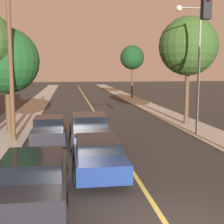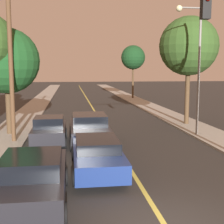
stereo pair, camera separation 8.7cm
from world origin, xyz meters
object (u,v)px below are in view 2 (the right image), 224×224
(car_outer_lane_front, at_px, (33,179))
(car_outer_lane_second, at_px, (49,130))
(tree_left_near, at_px, (7,61))
(car_near_lane_front, at_px, (97,153))
(utility_pole_left, at_px, (11,61))
(tree_right_far, at_px, (133,58))
(car_near_lane_second, at_px, (89,128))
(streetlamp_right, at_px, (194,54))
(tree_right_near, at_px, (189,46))

(car_outer_lane_front, xyz_separation_m, car_outer_lane_second, (0.00, 7.70, -0.03))
(car_outer_lane_front, height_order, tree_left_near, tree_left_near)
(car_near_lane_front, bearing_deg, car_outer_lane_second, 113.74)
(car_outer_lane_second, xyz_separation_m, utility_pole_left, (-1.95, 0.57, 3.68))
(car_outer_lane_second, height_order, tree_right_far, tree_right_far)
(car_near_lane_second, relative_size, streetlamp_right, 0.66)
(car_near_lane_second, xyz_separation_m, car_outer_lane_second, (-2.13, 0.18, -0.08))
(tree_right_near, distance_m, tree_right_far, 21.11)
(streetlamp_right, height_order, tree_right_far, streetlamp_right)
(car_outer_lane_second, relative_size, tree_right_near, 0.51)
(utility_pole_left, bearing_deg, car_near_lane_second, -10.43)
(car_near_lane_second, bearing_deg, car_outer_lane_second, 175.16)
(tree_right_far, bearing_deg, utility_pole_left, -115.04)
(car_outer_lane_front, xyz_separation_m, tree_right_near, (9.44, 12.31, 4.81))
(tree_right_near, xyz_separation_m, tree_right_far, (0.35, 21.11, 0.05))
(car_outer_lane_front, relative_size, utility_pole_left, 0.55)
(tree_left_near, height_order, tree_right_near, tree_right_near)
(car_near_lane_second, bearing_deg, tree_left_near, 148.63)
(streetlamp_right, bearing_deg, tree_right_far, 86.61)
(utility_pole_left, distance_m, tree_right_near, 12.15)
(car_outer_lane_second, bearing_deg, streetlamp_right, 6.03)
(car_outer_lane_second, height_order, tree_left_near, tree_left_near)
(car_near_lane_front, height_order, tree_right_far, tree_right_far)
(car_near_lane_front, distance_m, streetlamp_right, 9.40)
(car_outer_lane_front, relative_size, streetlamp_right, 0.61)
(car_outer_lane_front, distance_m, streetlamp_right, 12.63)
(car_near_lane_front, xyz_separation_m, car_outer_lane_second, (-2.13, 4.83, 0.04))
(car_near_lane_second, distance_m, tree_left_near, 6.59)
(car_near_lane_front, relative_size, tree_right_far, 0.71)
(car_outer_lane_front, relative_size, tree_left_near, 0.73)
(utility_pole_left, xyz_separation_m, tree_right_far, (11.75, 25.15, 1.21))
(tree_left_near, relative_size, tree_right_near, 0.84)
(car_outer_lane_front, xyz_separation_m, streetlamp_right, (8.32, 8.58, 4.08))
(streetlamp_right, bearing_deg, tree_right_near, 73.29)
(utility_pole_left, height_order, tree_right_near, utility_pole_left)
(car_near_lane_second, xyz_separation_m, streetlamp_right, (6.20, 1.06, 4.03))
(car_near_lane_front, relative_size, tree_left_near, 0.81)
(car_near_lane_second, relative_size, utility_pole_left, 0.60)
(car_outer_lane_second, distance_m, utility_pole_left, 4.21)
(car_outer_lane_second, height_order, streetlamp_right, streetlamp_right)
(tree_right_near, bearing_deg, tree_right_far, 89.04)
(tree_left_near, bearing_deg, tree_right_near, 9.16)
(car_near_lane_second, relative_size, car_outer_lane_front, 1.08)
(car_outer_lane_front, xyz_separation_m, tree_right_far, (9.80, 33.42, 4.86))
(car_outer_lane_second, bearing_deg, utility_pole_left, 163.70)
(car_near_lane_front, xyz_separation_m, tree_left_near, (-4.68, 7.51, 3.77))
(utility_pole_left, bearing_deg, streetlamp_right, 1.72)
(streetlamp_right, distance_m, utility_pole_left, 10.29)
(utility_pole_left, bearing_deg, car_near_lane_front, -52.96)
(tree_left_near, bearing_deg, car_near_lane_second, -31.37)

